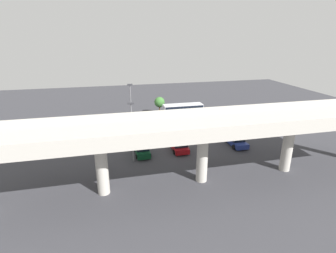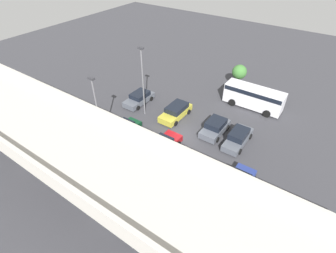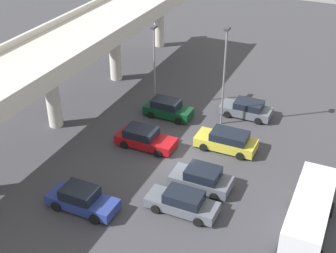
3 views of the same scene
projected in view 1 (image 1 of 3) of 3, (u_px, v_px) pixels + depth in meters
ground_plane at (174, 140)px, 39.95m from camera, size 95.83×95.83×0.00m
highway_overpass at (204, 130)px, 26.94m from camera, size 42.96×6.77×7.35m
parked_car_0 at (235, 140)px, 37.94m from camera, size 2.13×4.80×1.60m
parked_car_1 at (204, 128)px, 43.07m from camera, size 2.05×4.83×1.53m
parked_car_2 at (187, 128)px, 42.64m from camera, size 2.26×4.30×1.59m
parked_car_3 at (178, 145)px, 36.40m from camera, size 2.19×4.83×1.55m
parked_car_4 at (154, 131)px, 41.52m from camera, size 2.25×4.83×1.58m
parked_car_5 at (142, 149)px, 34.96m from camera, size 1.99×4.30×1.63m
parked_car_6 at (117, 134)px, 40.18m from camera, size 2.19×4.54×1.47m
shuttle_bus at (183, 110)px, 49.67m from camera, size 7.45×2.55×2.76m
lamp_post_near_aisle at (131, 109)px, 37.75m from camera, size 0.70×0.35×8.68m
lamp_post_mid_lot at (132, 128)px, 31.66m from camera, size 0.70×0.35×7.68m
tree_front_left at (159, 102)px, 52.18m from camera, size 2.06×2.06×3.50m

